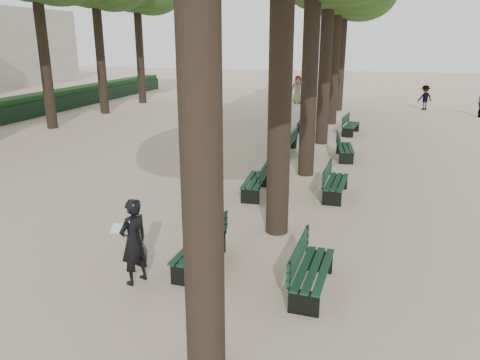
# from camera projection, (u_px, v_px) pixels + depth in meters

# --- Properties ---
(ground) EXTENTS (120.00, 120.00, 0.00)m
(ground) POSITION_uv_depth(u_px,v_px,m) (166.00, 285.00, 8.65)
(ground) COLOR #C9AF98
(ground) RESTS_ON ground
(bench_left_0) EXTENTS (0.63, 1.82, 0.92)m
(bench_left_0) POSITION_uv_depth(u_px,v_px,m) (200.00, 254.00, 9.25)
(bench_left_0) COLOR black
(bench_left_0) RESTS_ON ground
(bench_left_1) EXTENTS (0.68, 1.83, 0.92)m
(bench_left_1) POSITION_uv_depth(u_px,v_px,m) (255.00, 186.00, 13.53)
(bench_left_1) COLOR black
(bench_left_1) RESTS_ON ground
(bench_left_2) EXTENTS (0.58, 1.80, 0.92)m
(bench_left_2) POSITION_uv_depth(u_px,v_px,m) (287.00, 146.00, 18.51)
(bench_left_2) COLOR black
(bench_left_2) RESTS_ON ground
(bench_left_3) EXTENTS (0.62, 1.82, 0.92)m
(bench_left_3) POSITION_uv_depth(u_px,v_px,m) (304.00, 125.00, 23.07)
(bench_left_3) COLOR black
(bench_left_3) RESTS_ON ground
(bench_right_0) EXTENTS (0.66, 1.83, 0.92)m
(bench_right_0) POSITION_uv_depth(u_px,v_px,m) (312.00, 278.00, 8.34)
(bench_right_0) COLOR black
(bench_right_0) RESTS_ON ground
(bench_right_1) EXTENTS (0.65, 1.82, 0.92)m
(bench_right_1) POSITION_uv_depth(u_px,v_px,m) (336.00, 188.00, 13.36)
(bench_right_1) COLOR black
(bench_right_1) RESTS_ON ground
(bench_right_2) EXTENTS (0.81, 1.86, 0.92)m
(bench_right_2) POSITION_uv_depth(u_px,v_px,m) (345.00, 152.00, 17.56)
(bench_right_2) COLOR black
(bench_right_2) RESTS_ON ground
(bench_right_3) EXTENTS (0.80, 1.86, 0.92)m
(bench_right_3) POSITION_uv_depth(u_px,v_px,m) (351.00, 129.00, 22.04)
(bench_right_3) COLOR black
(bench_right_3) RESTS_ON ground
(man_with_map) EXTENTS (0.72, 0.74, 1.65)m
(man_with_map) POSITION_uv_depth(u_px,v_px,m) (134.00, 241.00, 8.52)
(man_with_map) COLOR black
(man_with_map) RESTS_ON ground
(pedestrian_b) EXTENTS (1.01, 0.78, 1.54)m
(pedestrian_b) POSITION_uv_depth(u_px,v_px,m) (425.00, 98.00, 29.41)
(pedestrian_b) COLOR #262628
(pedestrian_b) RESTS_ON ground
(pedestrian_e) EXTENTS (1.52, 1.34, 1.80)m
(pedestrian_e) POSITION_uv_depth(u_px,v_px,m) (212.00, 90.00, 32.73)
(pedestrian_e) COLOR #262628
(pedestrian_e) RESTS_ON ground
(pedestrian_a) EXTENTS (0.50, 0.88, 1.71)m
(pedestrian_a) POSITION_uv_depth(u_px,v_px,m) (211.00, 87.00, 34.85)
(pedestrian_a) COLOR #262628
(pedestrian_a) RESTS_ON ground
(pedestrian_d) EXTENTS (0.97, 0.54, 1.89)m
(pedestrian_d) POSITION_uv_depth(u_px,v_px,m) (298.00, 90.00, 32.34)
(pedestrian_d) COLOR #262628
(pedestrian_d) RESTS_ON ground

